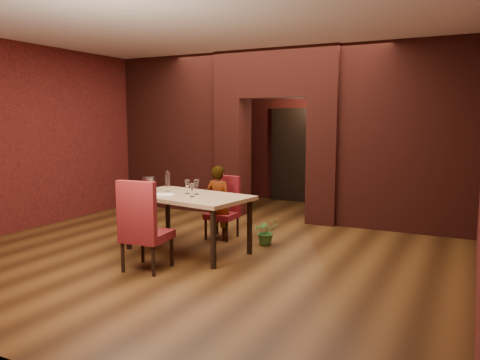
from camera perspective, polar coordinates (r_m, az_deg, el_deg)
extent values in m
plane|color=#4B2C12|center=(7.42, -1.54, -7.47)|extent=(8.00, 8.00, 0.00)
cube|color=silver|center=(7.29, -1.63, 17.65)|extent=(7.00, 8.00, 0.04)
cube|color=maroon|center=(10.86, 8.57, 5.72)|extent=(7.00, 0.04, 3.20)
cube|color=maroon|center=(9.36, -20.86, 5.06)|extent=(0.04, 8.00, 3.20)
cube|color=maroon|center=(9.41, -0.86, 2.81)|extent=(0.55, 0.55, 2.30)
cube|color=maroon|center=(8.70, 10.30, 2.31)|extent=(0.55, 0.55, 2.30)
cube|color=maroon|center=(9.02, 4.61, 12.77)|extent=(2.45, 0.55, 0.90)
cube|color=maroon|center=(10.12, -8.00, 5.61)|extent=(2.28, 0.35, 3.20)
cube|color=maroon|center=(8.38, 19.70, 4.90)|extent=(2.28, 0.35, 3.20)
cube|color=#A95031|center=(9.22, -1.71, -1.04)|extent=(0.40, 0.03, 0.50)
cube|color=black|center=(10.96, 6.43, 2.89)|extent=(0.90, 0.08, 2.10)
cube|color=black|center=(10.93, 6.35, 2.88)|extent=(1.02, 0.04, 2.22)
cube|color=#A38054|center=(6.82, -6.38, -5.24)|extent=(1.91, 1.26, 0.83)
cube|color=maroon|center=(7.50, -2.24, -3.40)|extent=(0.46, 0.46, 1.00)
cube|color=maroon|center=(6.06, -11.27, -5.34)|extent=(0.58, 0.58, 1.16)
imported|color=beige|center=(7.42, -2.64, -2.79)|extent=(0.43, 0.29, 1.18)
cube|color=silver|center=(6.79, -9.39, -1.75)|extent=(0.35, 0.30, 0.00)
cylinder|color=silver|center=(7.05, -11.06, -0.54)|extent=(0.18, 0.18, 0.22)
cylinder|color=white|center=(7.08, -8.80, -0.10)|extent=(0.07, 0.07, 0.31)
imported|color=#366C2A|center=(7.18, 3.22, -6.29)|extent=(0.49, 0.47, 0.41)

